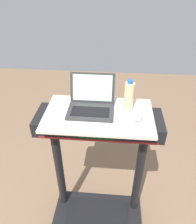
{
  "coord_description": "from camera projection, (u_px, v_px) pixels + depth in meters",
  "views": [
    {
      "loc": [
        0.1,
        -0.53,
        2.11
      ],
      "look_at": [
        0.0,
        0.65,
        1.27
      ],
      "focal_mm": 35.15,
      "sensor_mm": 36.0,
      "label": 1
    }
  ],
  "objects": [
    {
      "name": "desk_board",
      "position": [
        99.0,
        115.0,
        1.52
      ],
      "size": [
        0.75,
        0.44,
        0.02
      ],
      "primitive_type": "cube",
      "color": "beige",
      "rests_on": "treadmill_base"
    },
    {
      "name": "laptop",
      "position": [
        91.0,
        103.0,
        1.54
      ],
      "size": [
        0.32,
        0.28,
        0.22
      ],
      "rotation": [
        0.0,
        0.0,
        -0.0
      ],
      "color": "#2D2D30",
      "rests_on": "desk_board"
    },
    {
      "name": "computer_mouse",
      "position": [
        138.0,
        117.0,
        1.46
      ],
      "size": [
        0.09,
        0.11,
        0.03
      ],
      "primitive_type": "ellipsoid",
      "rotation": [
        0.0,
        0.0,
        -0.37
      ],
      "color": "#B2B2B7",
      "rests_on": "desk_board"
    },
    {
      "name": "water_bottle",
      "position": [
        129.0,
        96.0,
        1.51
      ],
      "size": [
        0.07,
        0.07,
        0.23
      ],
      "color": "beige",
      "rests_on": "desk_board"
    }
  ]
}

